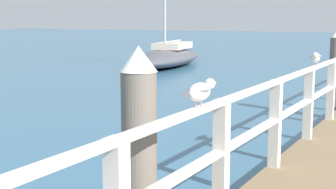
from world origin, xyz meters
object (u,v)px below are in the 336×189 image
dock_piling_far (335,74)px  seagull_background (315,57)px  dock_piling_near (140,170)px  boat_0 (168,57)px  seagull_foreground (200,91)px

dock_piling_far → seagull_background: dock_piling_far is taller
dock_piling_near → boat_0: bearing=119.2°
boat_0 → seagull_foreground: bearing=108.5°
dock_piling_far → boat_0: size_ratio=0.27×
dock_piling_far → seagull_foreground: bearing=-87.1°
boat_0 → dock_piling_far: bearing=124.7°
seagull_foreground → dock_piling_near: bearing=-139.2°
dock_piling_far → seagull_background: size_ratio=4.17×
seagull_background → seagull_foreground: bearing=78.6°
dock_piling_near → dock_piling_far: size_ratio=1.00×
seagull_foreground → seagull_background: size_ratio=1.00×
seagull_foreground → boat_0: (-9.52, 16.08, -1.19)m
seagull_foreground → boat_0: boat_0 is taller
seagull_background → boat_0: bearing=-63.5°
dock_piling_near → boat_0: (-9.14, 16.38, -0.56)m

